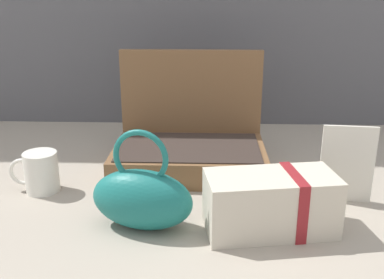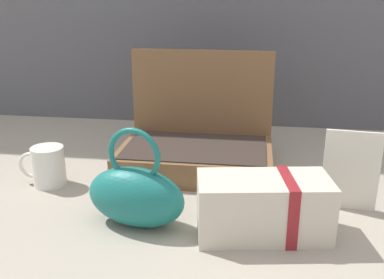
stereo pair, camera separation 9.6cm
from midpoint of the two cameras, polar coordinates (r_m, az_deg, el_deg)
name	(u,v)px [view 2 (the right image)]	position (r m, az deg, el deg)	size (l,w,h in m)	color
ground_plane	(199,193)	(1.03, 3.53, -6.89)	(6.00, 6.00, 0.00)	#9E9384
open_suitcase	(198,141)	(1.16, 3.08, -0.27)	(0.38, 0.27, 0.29)	brown
teal_pouch_handbag	(136,195)	(0.87, -4.03, -7.08)	(0.22, 0.14, 0.20)	#196B66
cream_toiletry_bag	(265,207)	(0.86, 12.43, -8.40)	(0.26, 0.15, 0.12)	beige
coffee_mug	(48,165)	(1.10, -15.39, -3.23)	(0.11, 0.08, 0.09)	silver
info_card_left	(351,171)	(1.00, 22.12, -3.72)	(0.11, 0.01, 0.17)	silver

